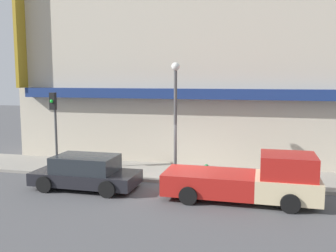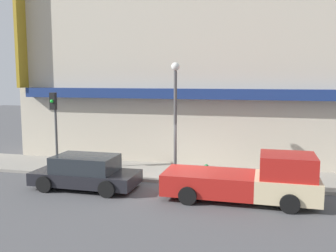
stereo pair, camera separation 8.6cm
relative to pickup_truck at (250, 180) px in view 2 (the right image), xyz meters
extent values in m
plane|color=#4C4C4F|center=(-3.10, 1.45, -0.79)|extent=(80.00, 80.00, 0.00)
cube|color=gray|center=(-3.10, 3.10, -0.72)|extent=(36.00, 3.30, 0.14)
cube|color=#BCB29E|center=(-3.10, 6.25, 3.70)|extent=(19.80, 3.00, 8.98)
cube|color=navy|center=(-3.10, 4.45, 2.96)|extent=(18.22, 0.60, 0.50)
cube|color=olive|center=(-12.50, 4.35, 6.86)|extent=(0.20, 0.80, 7.30)
cube|color=beige|center=(1.29, 0.00, -0.18)|extent=(2.25, 1.93, 0.78)
cube|color=#B21E19|center=(1.29, 0.00, 0.62)|extent=(1.91, 1.78, 0.82)
cube|color=#B21E19|center=(-1.53, 0.00, -0.18)|extent=(3.37, 1.93, 0.78)
cylinder|color=black|center=(1.34, 0.97, -0.46)|extent=(0.66, 0.22, 0.66)
cylinder|color=black|center=(1.34, -0.97, -0.46)|extent=(0.66, 0.22, 0.66)
cylinder|color=black|center=(-2.14, 0.97, -0.46)|extent=(0.66, 0.22, 0.66)
cylinder|color=black|center=(-2.14, -0.97, -0.46)|extent=(0.66, 0.22, 0.66)
cube|color=black|center=(-6.62, 0.00, -0.33)|extent=(4.31, 1.87, 0.51)
cube|color=#23282D|center=(-6.62, 0.00, 0.25)|extent=(2.50, 1.68, 0.66)
cylinder|color=black|center=(-5.28, 0.93, -0.46)|extent=(0.66, 0.22, 0.66)
cylinder|color=black|center=(-5.28, -0.93, -0.46)|extent=(0.66, 0.22, 0.66)
cylinder|color=black|center=(-7.95, 0.93, -0.46)|extent=(0.66, 0.22, 0.66)
cylinder|color=black|center=(-7.95, -0.93, -0.46)|extent=(0.66, 0.22, 0.66)
cylinder|color=#196633|center=(-1.93, 2.01, -0.39)|extent=(0.21, 0.21, 0.52)
sphere|color=#196633|center=(-1.93, 2.01, -0.06)|extent=(0.20, 0.20, 0.20)
cylinder|color=#4C4C4C|center=(-3.31, 2.00, 1.69)|extent=(0.14, 0.14, 4.69)
sphere|color=silver|center=(-3.31, 2.00, 4.22)|extent=(0.36, 0.36, 0.36)
cylinder|color=#4C4C4C|center=(-9.21, 2.13, 1.20)|extent=(0.12, 0.12, 3.71)
cube|color=black|center=(-9.21, 1.97, 2.66)|extent=(0.28, 0.20, 0.80)
sphere|color=green|center=(-9.21, 1.85, 2.66)|extent=(0.16, 0.16, 0.16)
camera|label=1|loc=(0.33, -13.71, 3.69)|focal=40.00mm
camera|label=2|loc=(0.41, -13.69, 3.69)|focal=40.00mm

